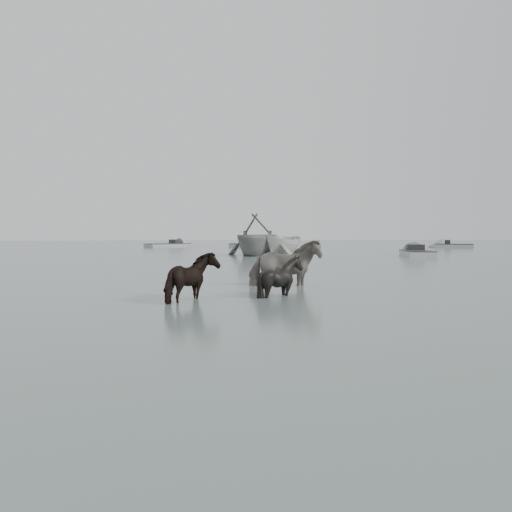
# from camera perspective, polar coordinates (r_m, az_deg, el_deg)

# --- Properties ---
(ground) EXTENTS (140.00, 140.00, 0.00)m
(ground) POSITION_cam_1_polar(r_m,az_deg,el_deg) (11.90, 2.42, -5.17)
(ground) COLOR #576762
(ground) RESTS_ON ground
(pony_pinto) EXTENTS (2.16, 1.03, 1.81)m
(pony_pinto) POSITION_cam_1_polar(r_m,az_deg,el_deg) (14.97, 3.30, -0.02)
(pony_pinto) COLOR black
(pony_pinto) RESTS_ON ground
(pony_dark) EXTENTS (1.33, 1.50, 1.36)m
(pony_dark) POSITION_cam_1_polar(r_m,az_deg,el_deg) (11.97, -7.17, -1.86)
(pony_dark) COLOR black
(pony_dark) RESTS_ON ground
(pony_black) EXTENTS (1.33, 1.21, 1.37)m
(pony_black) POSITION_cam_1_polar(r_m,az_deg,el_deg) (12.78, 2.83, -1.52)
(pony_black) COLOR black
(pony_black) RESTS_ON ground
(rowboat_trail) EXTENTS (6.86, 7.14, 2.90)m
(rowboat_trail) POSITION_cam_1_polar(r_m,az_deg,el_deg) (32.89, 0.18, 2.58)
(rowboat_trail) COLOR gray
(rowboat_trail) RESTS_ON ground
(boat_small) EXTENTS (3.63, 3.99, 1.52)m
(boat_small) POSITION_cam_1_polar(r_m,az_deg,el_deg) (33.44, 3.12, 1.40)
(boat_small) COLOR silver
(boat_small) RESTS_ON ground
(skiff_port) EXTENTS (2.41, 5.03, 0.75)m
(skiff_port) POSITION_cam_1_polar(r_m,az_deg,el_deg) (33.41, 17.95, 0.60)
(skiff_port) COLOR #AEB0AE
(skiff_port) RESTS_ON ground
(skiff_mid) EXTENTS (5.37, 4.08, 0.75)m
(skiff_mid) POSITION_cam_1_polar(r_m,az_deg,el_deg) (47.98, -0.69, 1.43)
(skiff_mid) COLOR #969896
(skiff_mid) RESTS_ON ground
(skiff_star) EXTENTS (4.90, 3.46, 0.75)m
(skiff_star) POSITION_cam_1_polar(r_m,az_deg,el_deg) (50.48, 21.68, 1.30)
(skiff_star) COLOR #ABABA7
(skiff_star) RESTS_ON ground
(skiff_far) EXTENTS (5.77, 5.18, 0.75)m
(skiff_far) POSITION_cam_1_polar(r_m,az_deg,el_deg) (49.32, -10.05, 1.43)
(skiff_far) COLOR #989A98
(skiff_far) RESTS_ON ground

